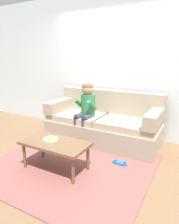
# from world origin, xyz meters

# --- Properties ---
(ground) EXTENTS (10.00, 10.00, 0.00)m
(ground) POSITION_xyz_m (0.00, 0.00, 0.00)
(ground) COLOR brown
(wall_back) EXTENTS (8.00, 0.10, 2.80)m
(wall_back) POSITION_xyz_m (0.00, 1.40, 1.40)
(wall_back) COLOR silver
(wall_back) RESTS_ON ground
(area_rug) EXTENTS (2.30, 2.04, 0.01)m
(area_rug) POSITION_xyz_m (0.00, -0.25, 0.01)
(area_rug) COLOR brown
(area_rug) RESTS_ON ground
(couch) EXTENTS (2.09, 0.90, 0.94)m
(couch) POSITION_xyz_m (0.02, 0.85, 0.34)
(couch) COLOR tan
(couch) RESTS_ON ground
(coffee_table) EXTENTS (0.95, 0.50, 0.42)m
(coffee_table) POSITION_xyz_m (-0.12, -0.43, 0.37)
(coffee_table) COLOR brown
(coffee_table) RESTS_ON ground
(person_child) EXTENTS (0.34, 0.58, 1.10)m
(person_child) POSITION_xyz_m (-0.24, 0.64, 0.67)
(person_child) COLOR #337A4C
(person_child) RESTS_ON ground
(plate) EXTENTS (0.21, 0.21, 0.01)m
(plate) POSITION_xyz_m (-0.23, -0.39, 0.43)
(plate) COLOR white
(plate) RESTS_ON coffee_table
(donut) EXTENTS (0.13, 0.13, 0.04)m
(donut) POSITION_xyz_m (-0.23, -0.39, 0.45)
(donut) COLOR tan
(donut) RESTS_ON plate
(toy_controller) EXTENTS (0.23, 0.09, 0.05)m
(toy_controller) POSITION_xyz_m (0.64, 0.12, 0.03)
(toy_controller) COLOR blue
(toy_controller) RESTS_ON ground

